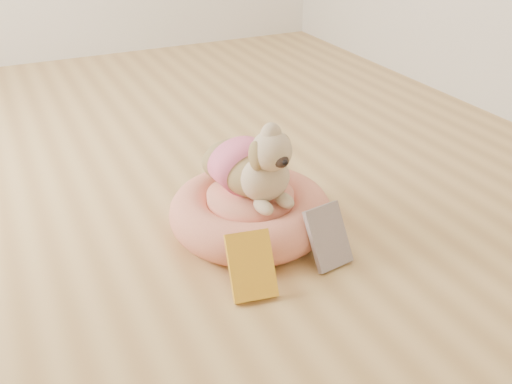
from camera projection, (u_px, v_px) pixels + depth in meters
name	position (u px, v px, depth m)	size (l,w,h in m)	color
floor	(166.00, 181.00, 2.62)	(4.50, 4.50, 0.00)	tan
pet_bed	(250.00, 212.00, 2.23)	(0.63, 0.63, 0.16)	#D46853
dog	(252.00, 153.00, 2.11)	(0.31, 0.46, 0.33)	brown
book_yellow	(251.00, 265.00, 1.88)	(0.15, 0.03, 0.23)	#FDF61A
book_white	(328.00, 237.00, 2.03)	(0.15, 0.02, 0.23)	white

